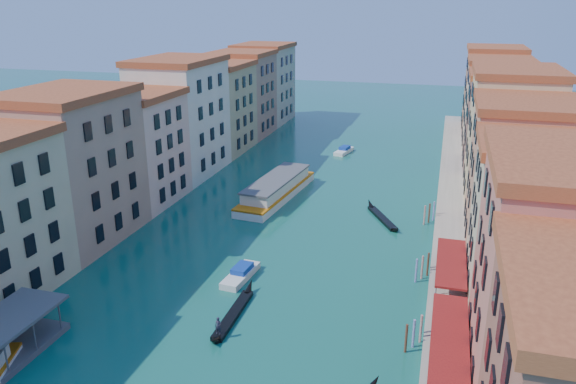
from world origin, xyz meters
The scene contains 10 objects.
left_bank_palazzos centered at (-26.00, 64.68, 9.71)m, with size 12.80×128.40×21.00m.
right_bank_palazzos centered at (30.00, 65.00, 9.75)m, with size 12.80×128.40×21.00m.
quay centered at (22.00, 65.00, 0.50)m, with size 4.00×140.00×1.00m, color gray.
restaurant_awnings centered at (22.19, 23.00, 2.99)m, with size 3.20×44.55×3.12m.
mooring_poles_right centered at (19.10, 28.80, 1.30)m, with size 1.44×54.24×3.20m.
vaporetto_far centered at (-5.28, 62.49, 1.50)m, with size 7.33×22.75×3.32m.
gondola_fore centered at (1.13, 26.37, 0.42)m, with size 1.30×12.39×2.47m.
gondola_far centered at (12.39, 57.51, 0.35)m, with size 6.55×11.09×1.72m.
motorboat_mid centered at (-1.04, 34.49, 0.54)m, with size 2.70×6.85×1.39m.
motorboat_far centered at (0.18, 93.13, 0.52)m, with size 3.32×6.70×1.33m.
Camera 1 is at (20.18, -20.08, 30.60)m, focal length 35.00 mm.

